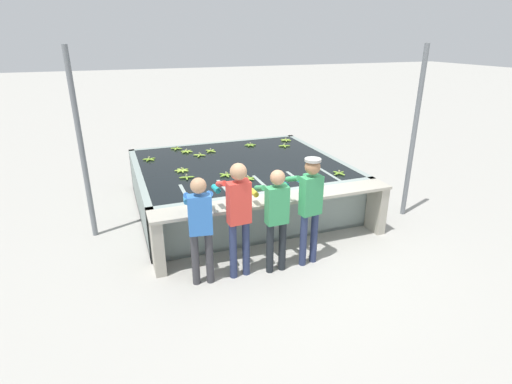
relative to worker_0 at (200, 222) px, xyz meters
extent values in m
plane|color=#A3A099|center=(1.38, 0.28, -0.95)|extent=(80.00, 80.00, 0.00)
cube|color=gray|center=(1.38, 2.52, -0.92)|extent=(4.06, 3.58, 0.06)
cube|color=gray|center=(1.38, 0.79, -0.49)|extent=(4.06, 0.12, 0.92)
cube|color=gray|center=(1.38, 4.25, -0.49)|extent=(4.06, 0.12, 0.92)
cube|color=gray|center=(-0.60, 2.52, -0.49)|extent=(0.12, 3.58, 0.92)
cube|color=gray|center=(3.35, 2.52, -0.49)|extent=(0.12, 3.58, 0.92)
cube|color=black|center=(1.38, 2.52, -0.47)|extent=(3.82, 3.34, 0.85)
cube|color=gray|center=(0.02, 1.25, -0.49)|extent=(0.06, 0.80, 0.92)
cube|color=gray|center=(0.70, 1.25, -0.49)|extent=(0.06, 0.80, 0.92)
cube|color=gray|center=(1.38, 1.25, -0.49)|extent=(0.06, 0.80, 0.92)
cube|color=gray|center=(2.05, 1.25, -0.49)|extent=(0.06, 0.80, 0.92)
cube|color=gray|center=(2.73, 1.25, -0.49)|extent=(0.06, 0.80, 0.92)
cube|color=#A8A393|center=(1.38, 0.50, -0.06)|extent=(4.06, 0.45, 0.05)
cube|color=#A8A393|center=(-0.56, 0.50, -0.52)|extent=(0.16, 0.41, 0.87)
cube|color=#A8A393|center=(3.31, 0.50, -0.52)|extent=(0.16, 0.41, 0.87)
cylinder|color=#38383D|center=(-0.10, -0.02, -0.56)|extent=(0.11, 0.11, 0.79)
cylinder|color=#38383D|center=(0.09, -0.05, -0.56)|extent=(0.11, 0.11, 0.79)
cube|color=blue|center=(-0.01, -0.04, 0.12)|extent=(0.34, 0.22, 0.56)
sphere|color=tan|center=(-0.01, -0.04, 0.54)|extent=(0.21, 0.21, 0.21)
cylinder|color=blue|center=(-0.13, 0.24, 0.32)|extent=(0.13, 0.32, 0.18)
cylinder|color=teal|center=(-0.09, 0.48, 0.15)|extent=(0.11, 0.21, 0.08)
cylinder|color=blue|center=(0.19, 0.19, 0.32)|extent=(0.13, 0.32, 0.18)
cylinder|color=teal|center=(0.23, 0.43, 0.15)|extent=(0.11, 0.21, 0.08)
cylinder|color=navy|center=(0.44, -0.05, -0.52)|extent=(0.11, 0.11, 0.86)
cylinder|color=navy|center=(0.64, -0.04, -0.52)|extent=(0.11, 0.11, 0.86)
cube|color=#DB3D33|center=(0.54, -0.04, 0.22)|extent=(0.33, 0.19, 0.61)
sphere|color=tan|center=(0.54, -0.04, 0.67)|extent=(0.23, 0.23, 0.23)
cylinder|color=#DB3D33|center=(0.37, 0.20, 0.44)|extent=(0.10, 0.31, 0.18)
cylinder|color=teal|center=(0.35, 0.45, 0.27)|extent=(0.10, 0.20, 0.08)
cylinder|color=#DB3D33|center=(0.69, 0.22, 0.44)|extent=(0.10, 0.31, 0.18)
cylinder|color=teal|center=(0.67, 0.47, 0.27)|extent=(0.10, 0.20, 0.08)
cylinder|color=#1E2328|center=(0.99, -0.10, -0.56)|extent=(0.11, 0.11, 0.79)
cylinder|color=#1E2328|center=(1.19, -0.10, -0.56)|extent=(0.11, 0.11, 0.79)
cube|color=#38995B|center=(1.09, -0.10, 0.12)|extent=(0.32, 0.17, 0.56)
sphere|color=tan|center=(1.09, -0.10, 0.54)|extent=(0.21, 0.21, 0.21)
cylinder|color=#38995B|center=(0.93, 0.15, 0.32)|extent=(0.08, 0.31, 0.18)
cylinder|color=gold|center=(0.93, 0.40, 0.15)|extent=(0.09, 0.20, 0.08)
cylinder|color=#38995B|center=(1.25, 0.15, 0.32)|extent=(0.08, 0.31, 0.18)
cylinder|color=gold|center=(1.25, 0.40, 0.15)|extent=(0.09, 0.20, 0.08)
cylinder|color=navy|center=(1.55, -0.09, -0.53)|extent=(0.11, 0.11, 0.84)
cylinder|color=navy|center=(1.74, -0.06, -0.53)|extent=(0.11, 0.11, 0.84)
cube|color=#38995B|center=(1.64, -0.08, 0.18)|extent=(0.34, 0.22, 0.59)
sphere|color=#9E704C|center=(1.64, -0.08, 0.62)|extent=(0.23, 0.23, 0.23)
cylinder|color=#9E9E99|center=(1.64, -0.08, 0.73)|extent=(0.24, 0.24, 0.04)
cylinder|color=#38995B|center=(1.45, 0.14, 0.39)|extent=(0.13, 0.32, 0.18)
cylinder|color=teal|center=(1.41, 0.39, 0.23)|extent=(0.11, 0.21, 0.08)
cylinder|color=#38995B|center=(1.76, 0.19, 0.39)|extent=(0.13, 0.32, 0.18)
cylinder|color=teal|center=(1.73, 0.44, 0.23)|extent=(0.11, 0.21, 0.08)
ellipsoid|color=#8CB738|center=(0.34, 3.93, -0.02)|extent=(0.11, 0.17, 0.04)
ellipsoid|color=#8CB738|center=(0.42, 3.95, -0.02)|extent=(0.17, 0.11, 0.04)
ellipsoid|color=#8CB738|center=(0.40, 4.02, -0.02)|extent=(0.11, 0.17, 0.04)
ellipsoid|color=#8CB738|center=(0.32, 4.00, -0.02)|extent=(0.17, 0.11, 0.04)
cylinder|color=tan|center=(0.37, 3.98, 0.01)|extent=(0.03, 0.03, 0.04)
ellipsoid|color=#93BC3D|center=(3.07, 3.83, -0.02)|extent=(0.17, 0.07, 0.04)
ellipsoid|color=#93BC3D|center=(3.03, 3.87, -0.02)|extent=(0.08, 0.17, 0.04)
ellipsoid|color=#93BC3D|center=(2.98, 3.86, -0.02)|extent=(0.14, 0.15, 0.04)
ellipsoid|color=#93BC3D|center=(2.96, 3.81, -0.02)|extent=(0.17, 0.07, 0.04)
ellipsoid|color=#93BC3D|center=(3.00, 3.77, -0.02)|extent=(0.08, 0.17, 0.04)
ellipsoid|color=#93BC3D|center=(3.05, 3.78, -0.02)|extent=(0.14, 0.15, 0.04)
cylinder|color=tan|center=(3.02, 3.82, 0.01)|extent=(0.03, 0.03, 0.04)
ellipsoid|color=#75A333|center=(1.18, 1.54, -0.02)|extent=(0.09, 0.17, 0.04)
ellipsoid|color=#75A333|center=(1.15, 1.50, -0.02)|extent=(0.17, 0.09, 0.04)
ellipsoid|color=#75A333|center=(1.16, 1.46, -0.02)|extent=(0.16, 0.12, 0.04)
ellipsoid|color=#75A333|center=(1.20, 1.43, -0.02)|extent=(0.05, 0.17, 0.04)
ellipsoid|color=#75A333|center=(1.24, 1.45, -0.02)|extent=(0.15, 0.14, 0.04)
ellipsoid|color=#75A333|center=(1.26, 1.49, -0.02)|extent=(0.17, 0.06, 0.04)
ellipsoid|color=#75A333|center=(1.23, 1.53, -0.02)|extent=(0.12, 0.16, 0.04)
cylinder|color=tan|center=(1.20, 1.49, 0.01)|extent=(0.03, 0.03, 0.04)
ellipsoid|color=#93BC3D|center=(0.76, 3.32, -0.02)|extent=(0.11, 0.17, 0.04)
ellipsoid|color=#93BC3D|center=(0.69, 3.29, -0.02)|extent=(0.17, 0.11, 0.04)
ellipsoid|color=#93BC3D|center=(0.71, 3.22, -0.02)|extent=(0.11, 0.17, 0.04)
ellipsoid|color=#93BC3D|center=(0.79, 3.24, -0.02)|extent=(0.17, 0.11, 0.04)
cylinder|color=tan|center=(0.74, 3.27, 0.01)|extent=(0.03, 0.03, 0.04)
ellipsoid|color=#75A333|center=(0.93, 1.87, -0.02)|extent=(0.11, 0.17, 0.04)
ellipsoid|color=#75A333|center=(0.87, 1.86, -0.02)|extent=(0.14, 0.15, 0.04)
ellipsoid|color=#75A333|center=(0.85, 1.80, -0.02)|extent=(0.17, 0.10, 0.04)
ellipsoid|color=#75A333|center=(0.91, 1.77, -0.02)|extent=(0.06, 0.17, 0.04)
ellipsoid|color=#75A333|center=(0.96, 1.81, -0.02)|extent=(0.17, 0.07, 0.04)
cylinder|color=tan|center=(0.90, 1.82, 0.01)|extent=(0.03, 0.03, 0.04)
ellipsoid|color=#93BC3D|center=(1.09, 3.54, -0.02)|extent=(0.15, 0.14, 0.04)
ellipsoid|color=#93BC3D|center=(1.01, 3.55, -0.02)|extent=(0.14, 0.15, 0.04)
ellipsoid|color=#93BC3D|center=(1.00, 3.47, -0.02)|extent=(0.15, 0.14, 0.04)
ellipsoid|color=#93BC3D|center=(1.08, 3.46, -0.02)|extent=(0.14, 0.15, 0.04)
cylinder|color=tan|center=(1.05, 3.51, 0.01)|extent=(0.03, 0.03, 0.04)
ellipsoid|color=#75A333|center=(0.20, 2.00, -0.02)|extent=(0.06, 0.17, 0.04)
ellipsoid|color=#75A333|center=(0.14, 1.95, -0.02)|extent=(0.17, 0.06, 0.04)
ellipsoid|color=#75A333|center=(0.19, 1.89, -0.02)|extent=(0.06, 0.17, 0.04)
ellipsoid|color=#75A333|center=(0.25, 1.94, -0.02)|extent=(0.17, 0.06, 0.04)
cylinder|color=tan|center=(0.20, 1.94, 0.01)|extent=(0.03, 0.03, 0.04)
ellipsoid|color=#7FAD33|center=(-0.27, 3.29, -0.02)|extent=(0.14, 0.15, 0.04)
ellipsoid|color=#7FAD33|center=(-0.25, 3.35, -0.02)|extent=(0.17, 0.10, 0.04)
ellipsoid|color=#7FAD33|center=(-0.31, 3.39, -0.02)|extent=(0.05, 0.17, 0.04)
ellipsoid|color=#7FAD33|center=(-0.36, 3.34, -0.02)|extent=(0.17, 0.08, 0.04)
ellipsoid|color=#7FAD33|center=(-0.33, 3.28, -0.02)|extent=(0.12, 0.16, 0.04)
cylinder|color=tan|center=(-0.30, 3.33, 0.01)|extent=(0.03, 0.03, 0.04)
ellipsoid|color=#93BC3D|center=(0.54, 3.60, -0.02)|extent=(0.04, 0.17, 0.04)
ellipsoid|color=#93BC3D|center=(0.59, 3.63, -0.02)|extent=(0.17, 0.11, 0.04)
ellipsoid|color=#93BC3D|center=(0.58, 3.68, -0.02)|extent=(0.16, 0.12, 0.04)
ellipsoid|color=#93BC3D|center=(0.53, 3.71, -0.02)|extent=(0.04, 0.17, 0.04)
ellipsoid|color=#93BC3D|center=(0.49, 3.68, -0.02)|extent=(0.17, 0.11, 0.04)
ellipsoid|color=#93BC3D|center=(0.49, 3.62, -0.02)|extent=(0.16, 0.12, 0.04)
cylinder|color=tan|center=(0.54, 3.65, 0.01)|extent=(0.03, 0.03, 0.04)
ellipsoid|color=#7FAD33|center=(2.71, 3.35, -0.02)|extent=(0.17, 0.08, 0.04)
ellipsoid|color=#7FAD33|center=(2.75, 3.28, -0.02)|extent=(0.08, 0.17, 0.04)
ellipsoid|color=#7FAD33|center=(2.81, 3.32, -0.02)|extent=(0.17, 0.08, 0.04)
ellipsoid|color=#7FAD33|center=(2.77, 3.39, -0.02)|extent=(0.08, 0.17, 0.04)
cylinder|color=tan|center=(2.76, 3.34, 0.01)|extent=(0.03, 0.03, 0.04)
ellipsoid|color=#75A333|center=(0.87, 1.20, -0.02)|extent=(0.11, 0.17, 0.04)
ellipsoid|color=#75A333|center=(0.94, 1.22, -0.02)|extent=(0.17, 0.11, 0.04)
ellipsoid|color=#75A333|center=(0.92, 1.29, -0.02)|extent=(0.11, 0.17, 0.04)
ellipsoid|color=#75A333|center=(0.85, 1.27, -0.02)|extent=(0.17, 0.11, 0.04)
cylinder|color=tan|center=(0.89, 1.25, 0.01)|extent=(0.03, 0.03, 0.04)
ellipsoid|color=#9EC642|center=(0.16, 2.42, -0.02)|extent=(0.11, 0.17, 0.04)
ellipsoid|color=#9EC642|center=(0.14, 2.38, -0.02)|extent=(0.17, 0.07, 0.04)
ellipsoid|color=#9EC642|center=(0.15, 2.33, -0.02)|extent=(0.15, 0.14, 0.04)
ellipsoid|color=#9EC642|center=(0.19, 2.31, -0.02)|extent=(0.04, 0.17, 0.04)
ellipsoid|color=#9EC642|center=(0.23, 2.34, -0.02)|extent=(0.16, 0.13, 0.04)
ellipsoid|color=#9EC642|center=(0.24, 2.38, -0.02)|extent=(0.17, 0.08, 0.04)
ellipsoid|color=#9EC642|center=(0.21, 2.42, -0.02)|extent=(0.10, 0.17, 0.04)
cylinder|color=tan|center=(0.19, 2.37, 0.01)|extent=(0.03, 0.03, 0.04)
ellipsoid|color=#75A333|center=(2.95, 1.19, -0.02)|extent=(0.17, 0.09, 0.04)
ellipsoid|color=#75A333|center=(2.88, 1.23, -0.02)|extent=(0.09, 0.17, 0.04)
ellipsoid|color=#75A333|center=(2.85, 1.16, -0.02)|extent=(0.17, 0.09, 0.04)
ellipsoid|color=#75A333|center=(2.92, 1.12, -0.02)|extent=(0.09, 0.17, 0.04)
cylinder|color=tan|center=(2.90, 1.18, 0.01)|extent=(0.03, 0.03, 0.04)
ellipsoid|color=#75A333|center=(2.08, 3.72, -0.02)|extent=(0.14, 0.15, 0.04)
ellipsoid|color=#75A333|center=(2.03, 3.74, -0.02)|extent=(0.08, 0.17, 0.04)
ellipsoid|color=#75A333|center=(1.99, 3.70, -0.02)|extent=(0.17, 0.07, 0.04)
ellipsoid|color=#75A333|center=(2.00, 3.64, -0.02)|extent=(0.14, 0.15, 0.04)
ellipsoid|color=#75A333|center=(2.06, 3.63, -0.02)|extent=(0.08, 0.17, 0.04)
ellipsoid|color=#75A333|center=(2.09, 3.67, -0.02)|extent=(0.17, 0.07, 0.04)
cylinder|color=tan|center=(2.04, 3.68, 0.01)|extent=(0.03, 0.03, 0.04)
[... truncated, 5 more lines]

